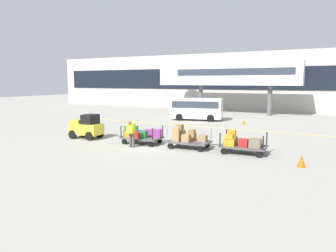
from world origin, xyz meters
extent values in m
plane|color=#9E9B91|center=(0.00, 0.00, 0.00)|extent=(120.00, 120.00, 0.00)
cube|color=yellow|center=(-0.47, 8.56, 0.00)|extent=(21.61, 0.80, 0.01)
cube|color=#BCB7AD|center=(0.00, 26.00, 3.71)|extent=(61.21, 2.40, 7.42)
cube|color=black|center=(0.00, 24.75, 4.08)|extent=(58.15, 0.12, 2.80)
cube|color=silver|center=(-0.25, 20.00, 4.57)|extent=(14.61, 2.20, 2.60)
cylinder|color=silver|center=(-8.15, 20.00, 4.57)|extent=(3.00, 3.00, 2.60)
cube|color=#2D3847|center=(-0.25, 18.86, 4.77)|extent=(13.15, 0.08, 0.70)
cylinder|color=#59595B|center=(-4.27, 20.00, 1.64)|extent=(0.50, 0.50, 3.27)
cylinder|color=#59595B|center=(3.77, 20.00, 1.64)|extent=(0.50, 0.50, 3.27)
cube|color=gold|center=(-4.55, 0.21, 0.63)|extent=(2.14, 1.17, 0.70)
cube|color=black|center=(-4.18, 0.22, 1.28)|extent=(0.83, 1.02, 0.60)
cube|color=gold|center=(-5.13, 0.19, 1.10)|extent=(0.73, 0.96, 0.24)
cylinder|color=black|center=(-5.25, 0.70, 0.28)|extent=(0.57, 0.20, 0.56)
cylinder|color=black|center=(-5.21, -0.34, 0.28)|extent=(0.57, 0.20, 0.56)
cylinder|color=black|center=(-3.88, 0.75, 0.28)|extent=(0.57, 0.20, 0.56)
cylinder|color=black|center=(-3.85, -0.29, 0.28)|extent=(0.57, 0.20, 0.56)
cube|color=#4C4C4F|center=(-0.35, 0.36, 0.36)|extent=(2.35, 1.48, 0.08)
cylinder|color=black|center=(-1.43, 0.96, 0.75)|extent=(0.06, 0.06, 0.70)
cylinder|color=black|center=(-1.39, -0.33, 0.75)|extent=(0.06, 0.06, 0.70)
cylinder|color=black|center=(0.68, 1.04, 0.75)|extent=(0.06, 0.06, 0.70)
cylinder|color=black|center=(0.73, -0.25, 0.75)|extent=(0.06, 0.06, 0.70)
cylinder|color=black|center=(-1.23, 0.92, 0.16)|extent=(0.32, 0.11, 0.32)
cylinder|color=black|center=(-1.19, -0.27, 0.16)|extent=(0.32, 0.11, 0.32)
cylinder|color=black|center=(0.49, 0.98, 0.16)|extent=(0.32, 0.11, 0.32)
cylinder|color=black|center=(0.53, -0.21, 0.16)|extent=(0.32, 0.11, 0.32)
cylinder|color=#333333|center=(-1.85, 0.30, 0.34)|extent=(0.70, 0.07, 0.05)
cube|color=orange|center=(-1.06, 0.64, 0.58)|extent=(0.49, 0.26, 0.35)
cube|color=orange|center=(-1.06, 0.01, 0.59)|extent=(0.61, 0.38, 0.37)
cube|color=navy|center=(-0.63, 0.66, 0.57)|extent=(0.44, 0.35, 0.34)
cube|color=red|center=(-0.56, 0.07, 0.58)|extent=(0.55, 0.29, 0.35)
cube|color=#8C338C|center=(-0.12, 0.69, 0.61)|extent=(0.55, 0.32, 0.42)
cube|color=#236B2D|center=(-0.06, 0.06, 0.62)|extent=(0.43, 0.32, 0.43)
cube|color=#8C338C|center=(0.40, 0.73, 0.64)|extent=(0.64, 0.45, 0.48)
cube|color=#236B2D|center=(-1.06, 0.64, 0.88)|extent=(0.44, 0.37, 0.24)
cube|color=#236B2D|center=(-1.06, 0.01, 0.91)|extent=(0.50, 0.42, 0.28)
cube|color=#4C4C4F|center=(2.65, 0.46, 0.36)|extent=(2.35, 1.48, 0.08)
cylinder|color=gray|center=(1.57, 1.07, 0.75)|extent=(0.06, 0.06, 0.70)
cylinder|color=gray|center=(1.61, -0.22, 0.75)|extent=(0.06, 0.06, 0.70)
cylinder|color=gray|center=(3.68, 1.14, 0.75)|extent=(0.06, 0.06, 0.70)
cylinder|color=gray|center=(3.73, -0.14, 0.75)|extent=(0.06, 0.06, 0.70)
cylinder|color=black|center=(1.76, 1.03, 0.16)|extent=(0.32, 0.11, 0.32)
cylinder|color=black|center=(1.81, -0.16, 0.16)|extent=(0.32, 0.11, 0.32)
cylinder|color=black|center=(3.49, 1.09, 0.16)|extent=(0.32, 0.11, 0.32)
cylinder|color=black|center=(3.53, -0.10, 0.16)|extent=(0.32, 0.11, 0.32)
cylinder|color=#333333|center=(1.15, 0.41, 0.34)|extent=(0.70, 0.07, 0.05)
cube|color=#9E7A4C|center=(1.95, 0.74, 0.66)|extent=(0.54, 0.51, 0.51)
cube|color=#A87F4C|center=(2.00, 0.15, 0.61)|extent=(0.47, 0.42, 0.43)
cube|color=#A87F4C|center=(2.66, 0.80, 0.59)|extent=(0.42, 0.48, 0.38)
cube|color=#9E7A4C|center=(2.62, 0.14, 0.61)|extent=(0.43, 0.37, 0.42)
cube|color=#9E7A4C|center=(3.33, 0.77, 0.57)|extent=(0.50, 0.51, 0.34)
cube|color=olive|center=(1.95, 0.74, 1.09)|extent=(0.39, 0.34, 0.35)
cube|color=#A87F4C|center=(2.00, 0.15, 1.01)|extent=(0.42, 0.41, 0.35)
cube|color=olive|center=(2.66, 0.80, 0.89)|extent=(0.36, 0.30, 0.23)
cube|color=#4C4C4F|center=(5.65, 0.57, 0.36)|extent=(2.35, 1.48, 0.08)
cylinder|color=black|center=(4.57, 1.17, 0.75)|extent=(0.06, 0.06, 0.70)
cylinder|color=black|center=(4.61, -0.11, 0.75)|extent=(0.06, 0.06, 0.70)
cylinder|color=black|center=(6.68, 1.25, 0.75)|extent=(0.06, 0.06, 0.70)
cylinder|color=black|center=(6.73, -0.04, 0.75)|extent=(0.06, 0.06, 0.70)
cylinder|color=black|center=(4.76, 1.13, 0.16)|extent=(0.32, 0.11, 0.32)
cylinder|color=black|center=(4.80, -0.06, 0.16)|extent=(0.32, 0.11, 0.32)
cylinder|color=black|center=(6.49, 1.19, 0.16)|extent=(0.32, 0.11, 0.32)
cylinder|color=black|center=(6.53, 0.00, 0.16)|extent=(0.32, 0.11, 0.32)
cylinder|color=#333333|center=(4.15, 0.52, 0.34)|extent=(0.70, 0.07, 0.05)
cube|color=#726651|center=(4.95, 0.84, 0.60)|extent=(0.60, 0.36, 0.39)
cube|color=orange|center=(5.02, 0.18, 0.59)|extent=(0.59, 0.32, 0.39)
cube|color=black|center=(5.67, 0.85, 0.55)|extent=(0.43, 0.31, 0.30)
cube|color=red|center=(5.69, 0.30, 0.61)|extent=(0.48, 0.38, 0.42)
cube|color=#726651|center=(6.31, 0.92, 0.56)|extent=(0.62, 0.37, 0.32)
cube|color=#726651|center=(6.27, 0.30, 0.64)|extent=(0.56, 0.35, 0.48)
cube|color=orange|center=(4.95, 0.84, 0.95)|extent=(0.42, 0.29, 0.32)
cube|color=orange|center=(5.02, 0.18, 0.90)|extent=(0.39, 0.36, 0.23)
cylinder|color=#4C4C4C|center=(-0.41, -0.79, 0.41)|extent=(0.16, 0.16, 0.82)
cylinder|color=#4C4C4C|center=(-0.21, -0.79, 0.41)|extent=(0.16, 0.16, 0.82)
cube|color=#D1E51E|center=(-0.31, -0.89, 1.09)|extent=(0.40, 0.42, 0.61)
sphere|color=#8C6647|center=(-0.31, -1.01, 1.45)|extent=(0.22, 0.22, 0.22)
cube|color=white|center=(-1.78, 12.54, 1.15)|extent=(5.08, 2.83, 1.90)
cube|color=#2D3847|center=(-1.78, 12.54, 1.55)|extent=(4.72, 2.79, 0.64)
cylinder|color=black|center=(-3.06, 11.39, 0.34)|extent=(0.71, 0.37, 0.68)
cylinder|color=black|center=(-0.15, 11.99, 0.34)|extent=(0.71, 0.37, 0.68)
cone|color=orange|center=(3.00, 11.47, 0.28)|extent=(0.36, 0.36, 0.55)
cone|color=#EA590F|center=(8.51, -0.88, 0.28)|extent=(0.36, 0.36, 0.55)
camera|label=1|loc=(9.31, -15.05, 3.66)|focal=33.02mm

